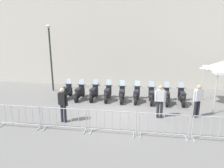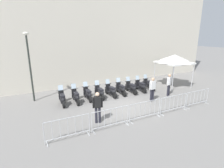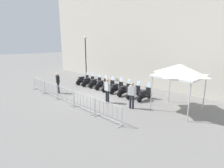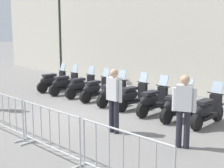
{
  "view_description": "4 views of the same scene",
  "coord_description": "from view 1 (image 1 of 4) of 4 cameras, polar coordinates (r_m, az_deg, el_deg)",
  "views": [
    {
      "loc": [
        1.24,
        -9.97,
        4.27
      ],
      "look_at": [
        -0.56,
        1.44,
        1.25
      ],
      "focal_mm": 31.91,
      "sensor_mm": 36.0,
      "label": 1
    },
    {
      "loc": [
        -5.61,
        -9.48,
        4.6
      ],
      "look_at": [
        -0.23,
        1.39,
        1.16
      ],
      "focal_mm": 28.04,
      "sensor_mm": 36.0,
      "label": 2
    },
    {
      "loc": [
        10.75,
        -8.26,
        4.16
      ],
      "look_at": [
        0.9,
        1.49,
        0.86
      ],
      "focal_mm": 28.21,
      "sensor_mm": 36.0,
      "label": 3
    },
    {
      "loc": [
        7.62,
        -5.84,
        2.73
      ],
      "look_at": [
        0.45,
        1.45,
        0.91
      ],
      "focal_mm": 48.8,
      "sensor_mm": 36.0,
      "label": 4
    }
  ],
  "objects": [
    {
      "name": "street_lamp",
      "position": [
        15.15,
        -17.25,
        9.03
      ],
      "size": [
        0.36,
        0.36,
        4.78
      ],
      "color": "#2D332D",
      "rests_on": "ground"
    },
    {
      "name": "motorcycle_7",
      "position": [
        12.62,
        15.38,
        -3.49
      ],
      "size": [
        0.56,
        1.72,
        1.24
      ],
      "color": "black",
      "rests_on": "ground"
    },
    {
      "name": "officer_near_row_end",
      "position": [
        11.0,
        23.37,
        -3.99
      ],
      "size": [
        0.51,
        0.35,
        1.73
      ],
      "color": "#23232D",
      "rests_on": "ground"
    },
    {
      "name": "motorcycle_0",
      "position": [
        13.4,
        -13.11,
        -2.29
      ],
      "size": [
        0.56,
        1.73,
        1.24
      ],
      "color": "black",
      "rests_on": "ground"
    },
    {
      "name": "motorcycle_8",
      "position": [
        12.85,
        19.43,
        -3.49
      ],
      "size": [
        0.56,
        1.72,
        1.24
      ],
      "color": "black",
      "rests_on": "ground"
    },
    {
      "name": "motorcycle_5",
      "position": [
        12.59,
        6.99,
        -3.1
      ],
      "size": [
        0.56,
        1.73,
        1.24
      ],
      "color": "black",
      "rests_on": "ground"
    },
    {
      "name": "motorcycle_2",
      "position": [
        12.95,
        -5.32,
        -2.56
      ],
      "size": [
        0.56,
        1.72,
        1.24
      ],
      "color": "black",
      "rests_on": "ground"
    },
    {
      "name": "barrier_segment_2",
      "position": [
        8.64,
        0.03,
        -11.03
      ],
      "size": [
        2.07,
        0.46,
        1.07
      ],
      "color": "#B2B5B7",
      "rests_on": "ground"
    },
    {
      "name": "motorcycle_3",
      "position": [
        12.74,
        -1.31,
        -2.79
      ],
      "size": [
        0.56,
        1.72,
        1.24
      ],
      "color": "black",
      "rests_on": "ground"
    },
    {
      "name": "officer_mid_plaza",
      "position": [
        10.33,
        13.66,
        -4.34
      ],
      "size": [
        0.55,
        0.22,
        1.73
      ],
      "color": "#23232D",
      "rests_on": "ground"
    },
    {
      "name": "ground_plane",
      "position": [
        10.91,
        1.77,
        -8.39
      ],
      "size": [
        120.0,
        120.0,
        0.0
      ],
      "primitive_type": "plane",
      "color": "slate"
    },
    {
      "name": "barrier_segment_3",
      "position": [
        8.63,
        14.61,
        -11.57
      ],
      "size": [
        2.07,
        0.46,
        1.07
      ],
      "color": "#B2B5B7",
      "rests_on": "ground"
    },
    {
      "name": "motorcycle_6",
      "position": [
        12.54,
        11.21,
        -3.35
      ],
      "size": [
        0.56,
        1.72,
        1.24
      ],
      "color": "black",
      "rests_on": "ground"
    },
    {
      "name": "motorcycle_1",
      "position": [
        13.07,
        -9.38,
        -2.53
      ],
      "size": [
        0.56,
        1.72,
        1.24
      ],
      "color": "black",
      "rests_on": "ground"
    },
    {
      "name": "barrier_segment_0",
      "position": [
        10.14,
        -25.09,
        -8.48
      ],
      "size": [
        2.07,
        0.46,
        1.07
      ],
      "color": "#B2B5B7",
      "rests_on": "ground"
    },
    {
      "name": "barrier_segment_4",
      "position": [
        9.14,
        28.4,
        -11.42
      ],
      "size": [
        2.07,
        0.46,
        1.07
      ],
      "color": "#B2B5B7",
      "rests_on": "ground"
    },
    {
      "name": "barrier_segment_1",
      "position": [
        9.17,
        -13.59,
        -9.88
      ],
      "size": [
        2.07,
        0.46,
        1.07
      ],
      "color": "#B2B5B7",
      "rests_on": "ground"
    },
    {
      "name": "officer_by_barriers",
      "position": [
        9.84,
        -13.89,
        -5.31
      ],
      "size": [
        0.54,
        0.3,
        1.73
      ],
      "color": "#23232D",
      "rests_on": "ground"
    },
    {
      "name": "motorcycle_4",
      "position": [
        12.58,
        2.82,
        -3.03
      ],
      "size": [
        0.56,
        1.73,
        1.24
      ],
      "color": "black",
      "rests_on": "ground"
    }
  ]
}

